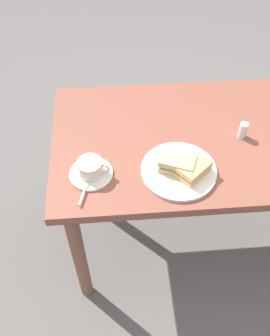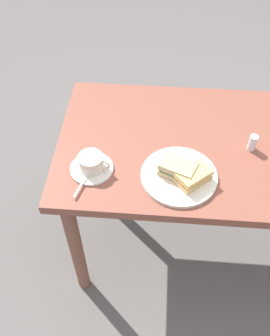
{
  "view_description": "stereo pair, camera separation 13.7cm",
  "coord_description": "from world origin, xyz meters",
  "px_view_note": "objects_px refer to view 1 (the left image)",
  "views": [
    {
      "loc": [
        0.4,
        1.05,
        1.86
      ],
      "look_at": [
        0.33,
        0.17,
        0.81
      ],
      "focal_mm": 40.58,
      "sensor_mm": 36.0,
      "label": 1
    },
    {
      "loc": [
        0.26,
        1.05,
        1.86
      ],
      "look_at": [
        0.33,
        0.17,
        0.81
      ],
      "focal_mm": 40.58,
      "sensor_mm": 36.0,
      "label": 2
    }
  ],
  "objects_px": {
    "sandwich_plate": "(179,171)",
    "spoon": "(84,190)",
    "dining_table": "(209,153)",
    "sandwich_front": "(177,164)",
    "sandwich_back": "(194,169)",
    "coffee_saucer": "(91,174)",
    "coffee_cup": "(91,167)",
    "salt_shaker": "(243,130)"
  },
  "relations": [
    {
      "from": "sandwich_front",
      "to": "coffee_cup",
      "type": "distance_m",
      "value": 0.31
    },
    {
      "from": "sandwich_plate",
      "to": "sandwich_back",
      "type": "relative_size",
      "value": 1.98
    },
    {
      "from": "coffee_cup",
      "to": "spoon",
      "type": "distance_m",
      "value": 0.09
    },
    {
      "from": "sandwich_plate",
      "to": "sandwich_front",
      "type": "distance_m",
      "value": 0.04
    },
    {
      "from": "dining_table",
      "to": "salt_shaker",
      "type": "distance_m",
      "value": 0.18
    },
    {
      "from": "spoon",
      "to": "salt_shaker",
      "type": "distance_m",
      "value": 0.66
    },
    {
      "from": "sandwich_front",
      "to": "sandwich_back",
      "type": "bearing_deg",
      "value": 154.21
    },
    {
      "from": "dining_table",
      "to": "sandwich_front",
      "type": "distance_m",
      "value": 0.29
    },
    {
      "from": "sandwich_front",
      "to": "spoon",
      "type": "height_order",
      "value": "sandwich_front"
    },
    {
      "from": "sandwich_back",
      "to": "spoon",
      "type": "xyz_separation_m",
      "value": [
        0.39,
        0.04,
        -0.03
      ]
    },
    {
      "from": "sandwich_plate",
      "to": "salt_shaker",
      "type": "relative_size",
      "value": 4.14
    },
    {
      "from": "sandwich_back",
      "to": "sandwich_front",
      "type": "bearing_deg",
      "value": -25.79
    },
    {
      "from": "sandwich_back",
      "to": "sandwich_plate",
      "type": "bearing_deg",
      "value": -26.13
    },
    {
      "from": "coffee_saucer",
      "to": "spoon",
      "type": "height_order",
      "value": "spoon"
    },
    {
      "from": "coffee_cup",
      "to": "spoon",
      "type": "relative_size",
      "value": 1.21
    },
    {
      "from": "coffee_saucer",
      "to": "coffee_cup",
      "type": "xyz_separation_m",
      "value": [
        -0.0,
        0.0,
        0.04
      ]
    },
    {
      "from": "sandwich_back",
      "to": "coffee_cup",
      "type": "height_order",
      "value": "coffee_cup"
    },
    {
      "from": "dining_table",
      "to": "coffee_saucer",
      "type": "relative_size",
      "value": 8.07
    },
    {
      "from": "sandwich_back",
      "to": "coffee_saucer",
      "type": "relative_size",
      "value": 0.88
    },
    {
      "from": "sandwich_plate",
      "to": "coffee_cup",
      "type": "height_order",
      "value": "coffee_cup"
    },
    {
      "from": "sandwich_plate",
      "to": "spoon",
      "type": "height_order",
      "value": "spoon"
    },
    {
      "from": "dining_table",
      "to": "salt_shaker",
      "type": "relative_size",
      "value": 19.14
    },
    {
      "from": "dining_table",
      "to": "coffee_cup",
      "type": "distance_m",
      "value": 0.54
    },
    {
      "from": "sandwich_plate",
      "to": "coffee_saucer",
      "type": "relative_size",
      "value": 1.74
    },
    {
      "from": "sandwich_back",
      "to": "salt_shaker",
      "type": "distance_m",
      "value": 0.3
    },
    {
      "from": "dining_table",
      "to": "coffee_saucer",
      "type": "xyz_separation_m",
      "value": [
        0.49,
        0.16,
        0.11
      ]
    },
    {
      "from": "coffee_cup",
      "to": "salt_shaker",
      "type": "relative_size",
      "value": 1.75
    },
    {
      "from": "dining_table",
      "to": "sandwich_front",
      "type": "bearing_deg",
      "value": 44.8
    },
    {
      "from": "sandwich_front",
      "to": "coffee_cup",
      "type": "height_order",
      "value": "same"
    },
    {
      "from": "spoon",
      "to": "sandwich_back",
      "type": "bearing_deg",
      "value": -173.92
    },
    {
      "from": "coffee_cup",
      "to": "spoon",
      "type": "bearing_deg",
      "value": 72.54
    },
    {
      "from": "sandwich_front",
      "to": "coffee_saucer",
      "type": "distance_m",
      "value": 0.32
    },
    {
      "from": "salt_shaker",
      "to": "coffee_cup",
      "type": "bearing_deg",
      "value": 14.24
    },
    {
      "from": "coffee_saucer",
      "to": "coffee_cup",
      "type": "relative_size",
      "value": 1.36
    },
    {
      "from": "coffee_cup",
      "to": "salt_shaker",
      "type": "xyz_separation_m",
      "value": [
        -0.6,
        -0.15,
        -0.01
      ]
    },
    {
      "from": "sandwich_plate",
      "to": "coffee_saucer",
      "type": "xyz_separation_m",
      "value": [
        0.32,
        -0.01,
        -0.0
      ]
    },
    {
      "from": "sandwich_plate",
      "to": "salt_shaker",
      "type": "distance_m",
      "value": 0.32
    },
    {
      "from": "sandwich_front",
      "to": "salt_shaker",
      "type": "bearing_deg",
      "value": -150.73
    },
    {
      "from": "sandwich_front",
      "to": "spoon",
      "type": "distance_m",
      "value": 0.34
    },
    {
      "from": "coffee_cup",
      "to": "coffee_saucer",
      "type": "bearing_deg",
      "value": -10.31
    },
    {
      "from": "salt_shaker",
      "to": "coffee_saucer",
      "type": "bearing_deg",
      "value": 14.18
    },
    {
      "from": "sandwich_back",
      "to": "coffee_saucer",
      "type": "distance_m",
      "value": 0.37
    }
  ]
}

